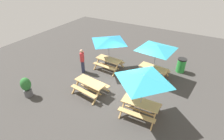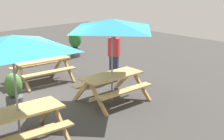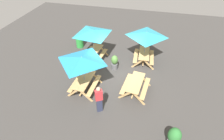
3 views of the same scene
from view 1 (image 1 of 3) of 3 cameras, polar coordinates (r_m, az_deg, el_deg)
name	(u,v)px [view 1 (image 1 of 3)]	position (r m, az deg, el deg)	size (l,w,h in m)	color
ground_plane	(122,86)	(10.65, 3.44, -5.38)	(24.00, 24.00, 0.00)	#3D3A38
picnic_table_0	(143,81)	(7.75, 10.16, -3.59)	(2.09, 2.09, 2.34)	tan
picnic_table_1	(109,42)	(11.51, -1.07, 9.04)	(2.11, 2.11, 2.34)	tan
picnic_table_2	(156,50)	(10.79, 14.27, 6.45)	(2.81, 2.81, 2.34)	tan
picnic_table_3	(90,85)	(9.90, -7.09, -4.78)	(1.95, 1.71, 0.81)	tan
trash_bin_green	(181,65)	(12.71, 21.64, 1.48)	(0.59, 0.59, 0.98)	green
potted_plant_0	(26,86)	(10.65, -26.19, -4.81)	(0.55, 0.55, 1.18)	#59595B
potted_plant_1	(132,80)	(10.33, 6.61, -3.33)	(0.44, 0.44, 1.03)	#59595B
person_standing	(82,60)	(11.74, -9.65, 3.10)	(0.37, 0.42, 1.67)	#2D334C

